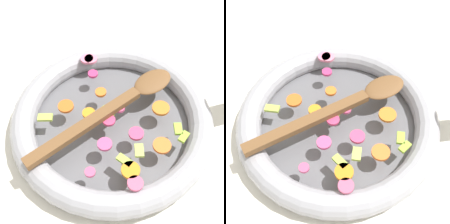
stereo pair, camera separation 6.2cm
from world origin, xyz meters
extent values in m
plane|color=silver|center=(0.00, 0.00, 0.00)|extent=(4.00, 4.00, 0.00)
cylinder|color=slate|center=(0.00, 0.00, 0.01)|extent=(0.36, 0.36, 0.01)
torus|color=#9E9EA5|center=(0.00, 0.00, 0.03)|extent=(0.41, 0.41, 0.05)
cylinder|color=orange|center=(-0.03, 0.04, 0.05)|extent=(0.03, 0.03, 0.01)
cylinder|color=orange|center=(-0.02, -0.12, 0.05)|extent=(0.04, 0.04, 0.01)
cylinder|color=orange|center=(0.12, -0.03, 0.05)|extent=(0.03, 0.03, 0.01)
cylinder|color=orange|center=(0.11, -0.04, 0.05)|extent=(0.04, 0.04, 0.01)
cylinder|color=orange|center=(0.06, -0.08, 0.05)|extent=(0.05, 0.05, 0.01)
cylinder|color=orange|center=(0.03, 0.05, 0.05)|extent=(0.02, 0.02, 0.01)
cylinder|color=orange|center=(-0.04, 0.09, 0.05)|extent=(0.03, 0.03, 0.01)
cylinder|color=orange|center=(-0.09, -0.09, 0.05)|extent=(0.05, 0.05, 0.01)
cube|color=#B2CF4E|center=(-0.08, 0.10, 0.05)|extent=(0.03, 0.03, 0.01)
cube|color=#A9C949|center=(-0.08, -0.08, 0.05)|extent=(0.02, 0.03, 0.01)
cube|color=#B1CA56|center=(-0.05, -0.09, 0.05)|extent=(0.03, 0.03, 0.01)
cube|color=#92CC3F|center=(-0.01, 0.01, 0.05)|extent=(0.02, 0.03, 0.01)
cube|color=#8CBD41|center=(0.13, -0.03, 0.05)|extent=(0.02, 0.02, 0.01)
cube|color=#99C43B|center=(0.03, -0.13, 0.05)|extent=(0.03, 0.03, 0.01)
cube|color=#9BC63A|center=(0.02, -0.15, 0.05)|extent=(0.03, 0.01, 0.01)
cylinder|color=#D04D7E|center=(0.01, -0.01, 0.05)|extent=(0.02, 0.02, 0.01)
cylinder|color=#D1507D|center=(-0.13, -0.04, 0.05)|extent=(0.02, 0.02, 0.01)
cylinder|color=pink|center=(0.10, 0.12, 0.05)|extent=(0.04, 0.04, 0.01)
cylinder|color=#CC356F|center=(0.06, 0.09, 0.05)|extent=(0.03, 0.03, 0.01)
cylinder|color=#DA4E86|center=(-0.07, -0.03, 0.05)|extent=(0.03, 0.03, 0.01)
cylinder|color=#D05579|center=(-0.11, -0.11, 0.05)|extent=(0.03, 0.03, 0.01)
cylinder|color=#E74473|center=(-0.02, -0.07, 0.05)|extent=(0.04, 0.04, 0.01)
cylinder|color=pink|center=(0.10, 0.13, 0.05)|extent=(0.04, 0.04, 0.01)
cylinder|color=#DB3F6F|center=(-0.02, -0.01, 0.05)|extent=(0.03, 0.03, 0.01)
cube|color=brown|center=(-0.06, 0.02, 0.06)|extent=(0.25, 0.11, 0.01)
ellipsoid|color=brown|center=(0.10, -0.04, 0.06)|extent=(0.10, 0.08, 0.01)
camera|label=1|loc=(-0.32, -0.19, 0.55)|focal=50.00mm
camera|label=2|loc=(-0.28, -0.24, 0.55)|focal=50.00mm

